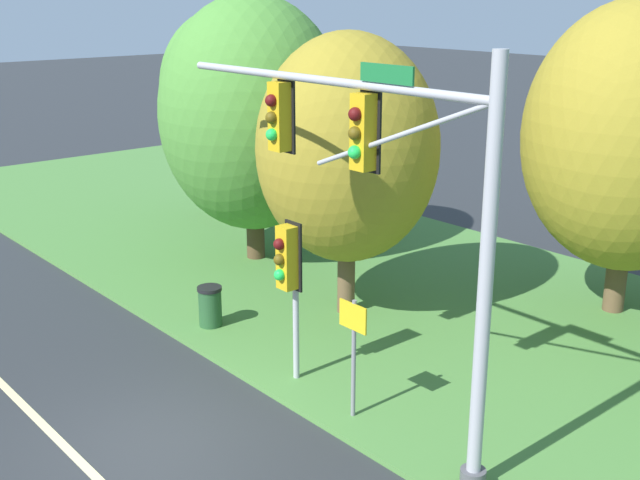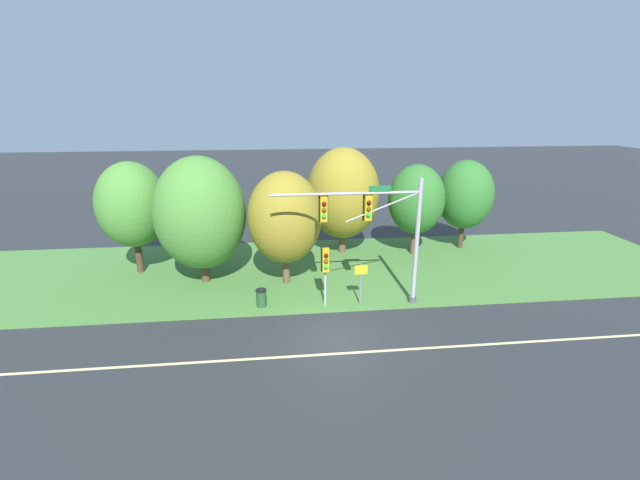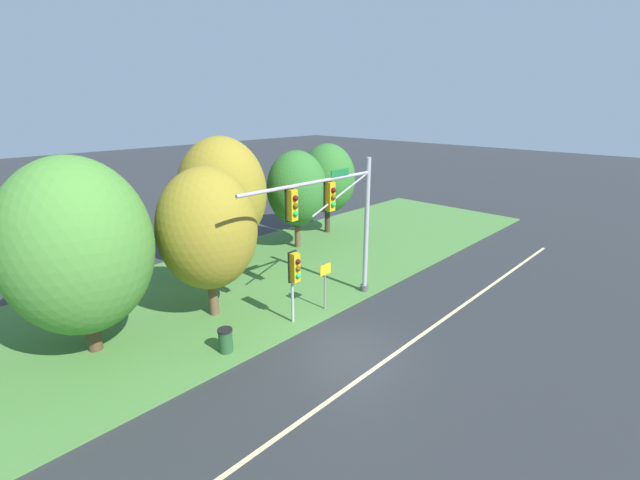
{
  "view_description": "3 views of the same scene",
  "coord_description": "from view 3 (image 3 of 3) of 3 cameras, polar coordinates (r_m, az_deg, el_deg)",
  "views": [
    {
      "loc": [
        11.1,
        -5.65,
        7.37
      ],
      "look_at": [
        0.43,
        3.45,
        3.03
      ],
      "focal_mm": 45.0,
      "sensor_mm": 36.0,
      "label": 1
    },
    {
      "loc": [
        -2.55,
        -16.73,
        10.18
      ],
      "look_at": [
        -0.32,
        3.61,
        3.52
      ],
      "focal_mm": 24.0,
      "sensor_mm": 36.0,
      "label": 2
    },
    {
      "loc": [
        -11.06,
        -8.82,
        9.02
      ],
      "look_at": [
        2.92,
        4.55,
        2.78
      ],
      "focal_mm": 24.0,
      "sensor_mm": 36.0,
      "label": 3
    }
  ],
  "objects": [
    {
      "name": "ground_plane",
      "position": [
        16.78,
        4.49,
        -14.7
      ],
      "size": [
        160.0,
        160.0,
        0.0
      ],
      "primitive_type": "plane",
      "color": "#282B2D"
    },
    {
      "name": "route_sign_post",
      "position": [
        19.03,
        0.67,
        -5.29
      ],
      "size": [
        0.66,
        0.08,
        2.21
      ],
      "color": "slate",
      "rests_on": "grass_verge"
    },
    {
      "name": "traffic_signal_mast",
      "position": [
        18.55,
        2.39,
        3.59
      ],
      "size": [
        7.49,
        0.49,
        6.57
      ],
      "color": "#9EA0A5",
      "rests_on": "grass_verge"
    },
    {
      "name": "tree_behind_signpost",
      "position": [
        18.35,
        -14.77,
        1.42
      ],
      "size": [
        4.14,
        4.14,
        6.51
      ],
      "color": "brown",
      "rests_on": "grass_verge"
    },
    {
      "name": "tree_tall_centre",
      "position": [
        26.78,
        -3.12,
        6.86
      ],
      "size": [
        3.74,
        3.74,
        6.17
      ],
      "color": "brown",
      "rests_on": "grass_verge"
    },
    {
      "name": "pedestrian_signal_near_kerb",
      "position": [
        17.5,
        -3.41,
        -4.27
      ],
      "size": [
        0.46,
        0.55,
        3.2
      ],
      "color": "#9EA0A5",
      "rests_on": "grass_verge"
    },
    {
      "name": "lane_stripe",
      "position": [
        16.18,
        7.91,
        -16.19
      ],
      "size": [
        36.0,
        0.16,
        0.01
      ],
      "primitive_type": "cube",
      "color": "beige",
      "rests_on": "ground"
    },
    {
      "name": "tree_left_of_mast",
      "position": [
        17.21,
        -29.62,
        -0.84
      ],
      "size": [
        5.1,
        5.1,
        7.29
      ],
      "color": "#4C3823",
      "rests_on": "grass_verge"
    },
    {
      "name": "tree_mid_verge",
      "position": [
        24.46,
        -12.88,
        6.19
      ],
      "size": [
        4.9,
        4.9,
        7.23
      ],
      "color": "brown",
      "rests_on": "grass_verge"
    },
    {
      "name": "trash_bin",
      "position": [
        16.74,
        -12.48,
        -12.91
      ],
      "size": [
        0.56,
        0.56,
        0.93
      ],
      "color": "#234C28",
      "rests_on": "grass_verge"
    },
    {
      "name": "tree_right_far",
      "position": [
        30.05,
        1.02,
        8.18
      ],
      "size": [
        3.84,
        3.84,
        6.27
      ],
      "color": "#423021",
      "rests_on": "grass_verge"
    },
    {
      "name": "grass_verge",
      "position": [
        22.23,
        -12.26,
        -6.36
      ],
      "size": [
        48.0,
        11.5,
        0.1
      ],
      "primitive_type": "cube",
      "color": "#477A38",
      "rests_on": "ground"
    }
  ]
}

